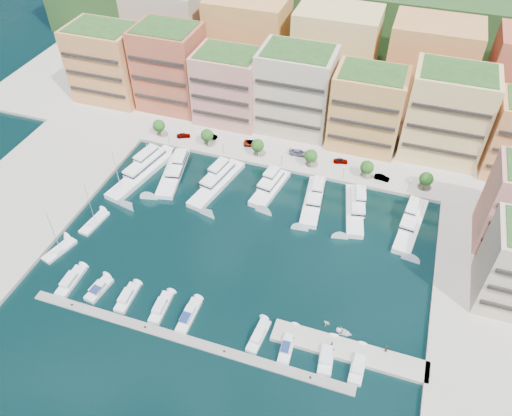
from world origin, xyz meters
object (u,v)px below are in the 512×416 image
object	(u,v)px
yacht_5	(355,207)
tree_0	(159,126)
yacht_0	(145,169)
tender_1	(327,323)
tree_5	(426,179)
sailboat_1	(94,223)
yacht_3	(271,186)
cruiser_2	(127,298)
car_2	(253,143)
lamppost_2	(282,158)
person_1	(386,349)
lamppost_3	(344,170)
yacht_1	(174,170)
cruiser_0	(71,281)
cruiser_3	(161,308)
car_1	(210,136)
person_0	(332,344)
cruiser_6	(258,336)
tree_4	(367,167)
car_5	(382,178)
sailboat_2	(120,189)
cruiser_7	(288,345)
yacht_4	(314,199)
yacht_6	(411,222)
tree_2	(258,145)
tree_3	(311,156)
cruiser_4	(189,316)
cruiser_9	(358,365)
sailboat_0	(60,250)
lamppost_4	(410,184)
lamppost_1	(223,146)
tender_2	(344,332)
cruiser_8	(326,356)
yacht_2	(218,181)

from	to	relation	value
yacht_5	tree_0	bearing A→B (deg)	168.15
yacht_0	tender_1	size ratio (longest dim) A/B	17.28
tree_5	sailboat_1	xyz separation A→B (m)	(-79.19, -39.61, -4.43)
yacht_3	cruiser_2	distance (m)	49.83
tree_0	car_2	size ratio (longest dim) A/B	0.98
yacht_0	car_2	bearing A→B (deg)	39.25
lamppost_2	person_1	world-z (taller)	lamppost_2
lamppost_3	person_1	world-z (taller)	lamppost_3
yacht_1	cruiser_0	world-z (taller)	yacht_1
cruiser_3	yacht_0	bearing A→B (deg)	121.84
car_1	person_0	bearing A→B (deg)	-134.71
yacht_1	cruiser_6	world-z (taller)	yacht_1
tree_4	car_5	xyz separation A→B (m)	(4.53, 0.61, -3.04)
yacht_0	sailboat_2	xyz separation A→B (m)	(-3.00, -8.92, -0.89)
cruiser_7	person_1	bearing A→B (deg)	13.54
yacht_3	yacht_5	bearing A→B (deg)	-3.01
lamppost_3	cruiser_3	bearing A→B (deg)	-117.44
yacht_4	tree_4	bearing A→B (deg)	49.32
lamppost_2	yacht_5	distance (m)	26.13
car_2	yacht_6	bearing A→B (deg)	-119.58
person_1	tree_2	bearing A→B (deg)	-54.49
tree_4	person_0	xyz separation A→B (m)	(2.46, -55.88, -2.84)
sailboat_1	yacht_6	bearing A→B (deg)	18.19
yacht_1	cruiser_7	world-z (taller)	yacht_1
yacht_3	tree_3	bearing A→B (deg)	55.90
yacht_6	cruiser_4	distance (m)	61.15
cruiser_4	cruiser_7	xyz separation A→B (m)	(22.16, 0.00, 0.00)
car_1	car_5	xyz separation A→B (m)	(53.40, -3.45, -0.05)
cruiser_9	sailboat_0	world-z (taller)	sailboat_0
yacht_6	cruiser_0	bearing A→B (deg)	-148.65
cruiser_7	yacht_4	bearing A→B (deg)	96.93
yacht_5	cruiser_0	size ratio (longest dim) A/B	2.22
lamppost_4	yacht_4	size ratio (longest dim) A/B	0.21
lamppost_2	person_0	xyz separation A→B (m)	(26.46, -53.58, -1.92)
tree_5	lamppost_1	bearing A→B (deg)	-177.73
yacht_6	tender_2	distance (m)	38.51
lamppost_2	cruiser_8	distance (m)	61.64
car_2	tender_1	bearing A→B (deg)	-156.02
tree_3	cruiser_3	distance (m)	61.25
cruiser_8	car_1	distance (m)	80.33
tree_0	car_5	xyz separation A→B (m)	(68.53, 0.61, -3.04)
tree_2	cruiser_4	xyz separation A→B (m)	(3.69, -58.12, -4.17)
tree_4	lamppost_4	world-z (taller)	tree_4
yacht_2	yacht_5	world-z (taller)	same
yacht_1	car_5	bearing A→B (deg)	14.72
lamppost_1	lamppost_2	bearing A→B (deg)	0.00
cruiser_9	cruiser_8	bearing A→B (deg)	-180.00
yacht_6	sailboat_2	world-z (taller)	sailboat_2
cruiser_2	car_5	xyz separation A→B (m)	(47.84, 58.70, 1.16)
yacht_2	cruiser_8	size ratio (longest dim) A/B	2.62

